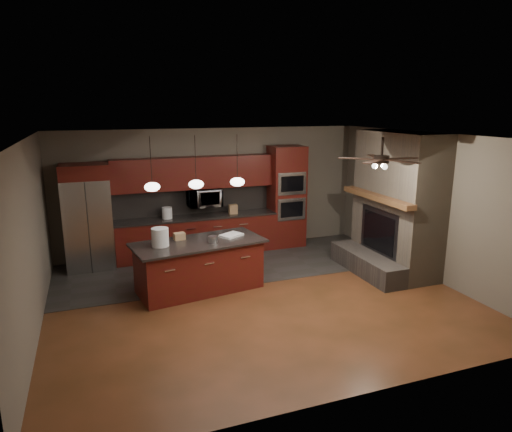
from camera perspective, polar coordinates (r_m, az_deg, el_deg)
name	(u,v)px	position (r m, az deg, el deg)	size (l,w,h in m)	color
ground	(259,298)	(8.14, 0.35, -10.18)	(7.00, 7.00, 0.00)	brown
ceiling	(259,137)	(7.46, 0.38, 9.90)	(7.00, 6.00, 0.02)	white
back_wall	(213,190)	(10.48, -5.38, 3.22)	(7.00, 0.02, 2.80)	#655B51
right_wall	(428,205)	(9.46, 20.66, 1.25)	(0.02, 6.00, 2.80)	#655B51
left_wall	(30,241)	(7.28, -26.44, -2.85)	(0.02, 6.00, 2.80)	#655B51
slate_tile_patch	(229,265)	(9.72, -3.37, -6.10)	(7.00, 2.40, 0.01)	#2F2D2A
fireplace_column	(395,208)	(9.49, 16.93, 0.95)	(1.30, 2.10, 2.80)	#766854
back_cabinetry	(196,216)	(10.23, -7.52, 0.01)	(3.59, 0.64, 2.20)	#530F11
oven_tower	(287,197)	(10.79, 3.84, 2.42)	(0.80, 0.63, 2.38)	#530F11
microwave	(204,197)	(10.20, -6.50, 2.33)	(0.73, 0.41, 0.50)	silver
refrigerator	(88,217)	(9.85, -20.29, -0.15)	(0.93, 0.75, 2.17)	silver
kitchen_island	(199,266)	(8.37, -7.09, -6.18)	(2.46, 1.40, 0.92)	#530F11
white_bucket	(160,237)	(8.04, -11.90, -2.60)	(0.30, 0.30, 0.32)	silver
paint_can	(213,239)	(8.13, -5.43, -2.93)	(0.17, 0.17, 0.11)	#A3A4A8
paint_tray	(231,235)	(8.50, -3.10, -2.40)	(0.40, 0.28, 0.04)	white
cardboard_box	(179,236)	(8.38, -9.56, -2.51)	(0.20, 0.14, 0.13)	#9D7851
counter_bucket	(167,213)	(10.05, -11.06, 0.38)	(0.22, 0.22, 0.25)	white
counter_box	(233,209)	(10.33, -2.90, 0.86)	(0.19, 0.15, 0.21)	#A27A53
pendant_left	(152,187)	(7.85, -12.85, 3.60)	(0.26, 0.26, 0.92)	black
pendant_center	(196,184)	(7.97, -7.49, 3.98)	(0.26, 0.26, 0.92)	black
pendant_right	(237,182)	(8.17, -2.34, 4.31)	(0.26, 0.26, 0.92)	black
ceiling_fan	(382,159)	(7.63, 15.42, 6.91)	(1.27, 1.33, 0.41)	black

